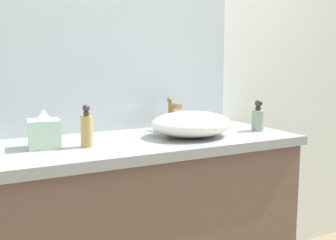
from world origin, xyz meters
The scene contains 8 objects.
bathroom_wall_rear centered at (0.00, 0.73, 1.30)m, with size 6.00×0.06×2.60m, color silver.
vanity_counter centered at (-0.07, 0.41, 0.45)m, with size 1.40×0.57×0.90m.
wall_mirror_panel centered at (-0.07, 0.69, 1.38)m, with size 1.24×0.01×0.95m, color #B2BCC6.
sink_basin centered at (0.15, 0.37, 0.96)m, with size 0.38×0.33×0.11m, color silver.
faucet centered at (0.15, 0.55, 0.99)m, with size 0.03×0.12×0.17m.
soap_dispenser centered at (-0.34, 0.36, 0.97)m, with size 0.05×0.05×0.17m.
lotion_bottle centered at (0.52, 0.35, 0.96)m, with size 0.06×0.06×0.15m.
tissue_box centered at (-0.49, 0.42, 0.96)m, with size 0.13×0.13×0.15m.
Camera 1 is at (-0.74, -1.12, 1.22)m, focal length 41.05 mm.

